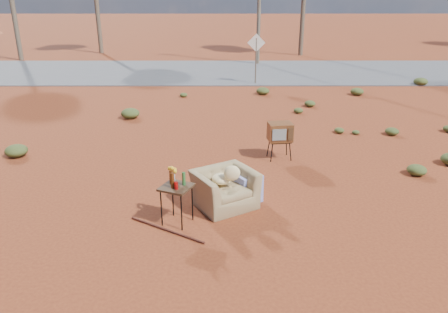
{
  "coord_description": "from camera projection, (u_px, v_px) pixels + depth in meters",
  "views": [
    {
      "loc": [
        0.07,
        -7.39,
        4.01
      ],
      "look_at": [
        0.08,
        0.91,
        0.8
      ],
      "focal_mm": 35.0,
      "sensor_mm": 36.0,
      "label": 1
    }
  ],
  "objects": [
    {
      "name": "highway",
      "position": [
        222.0,
        72.0,
        22.33
      ],
      "size": [
        140.0,
        7.0,
        0.04
      ],
      "primitive_type": "cube",
      "color": "#565659",
      "rests_on": "ground"
    },
    {
      "name": "scrub_patch",
      "position": [
        192.0,
        134.0,
        12.4
      ],
      "size": [
        17.49,
        8.07,
        0.33
      ],
      "color": "#475023",
      "rests_on": "ground"
    },
    {
      "name": "ground",
      "position": [
        220.0,
        213.0,
        8.34
      ],
      "size": [
        140.0,
        140.0,
        0.0
      ],
      "primitive_type": "plane",
      "color": "brown",
      "rests_on": "ground"
    },
    {
      "name": "armchair",
      "position": [
        228.0,
        183.0,
        8.51
      ],
      "size": [
        1.44,
        1.38,
        0.97
      ],
      "rotation": [
        0.0,
        0.0,
        0.54
      ],
      "color": "#8F774E",
      "rests_on": "ground"
    },
    {
      "name": "rusty_bar",
      "position": [
        167.0,
        230.0,
        7.7
      ],
      "size": [
        1.4,
        0.9,
        0.04
      ],
      "primitive_type": "cylinder",
      "rotation": [
        0.0,
        1.57,
        -0.56
      ],
      "color": "#522116",
      "rests_on": "ground"
    },
    {
      "name": "tv_unit",
      "position": [
        280.0,
        132.0,
        10.75
      ],
      "size": [
        0.63,
        0.53,
        0.92
      ],
      "rotation": [
        0.0,
        0.0,
        0.13
      ],
      "color": "black",
      "rests_on": "ground"
    },
    {
      "name": "road_sign",
      "position": [
        256.0,
        50.0,
        19.0
      ],
      "size": [
        0.78,
        0.06,
        2.19
      ],
      "color": "brown",
      "rests_on": "ground"
    },
    {
      "name": "side_table",
      "position": [
        175.0,
        184.0,
        7.75
      ],
      "size": [
        0.67,
        0.67,
        1.03
      ],
      "rotation": [
        0.0,
        0.0,
        -0.42
      ],
      "color": "#3A2415",
      "rests_on": "ground"
    }
  ]
}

